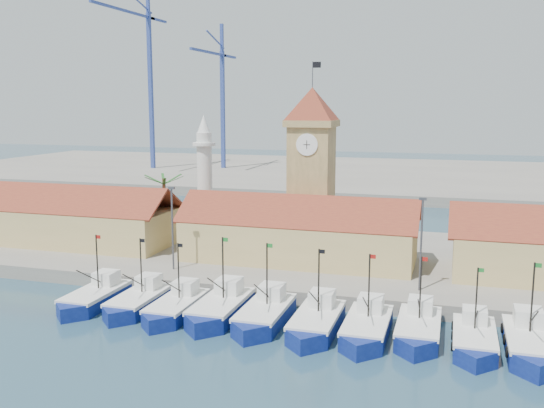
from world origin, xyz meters
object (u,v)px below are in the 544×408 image
(boat_0, at_px, (94,299))
(boat_5, at_px, (316,324))
(minaret, at_px, (205,176))
(clock_tower, at_px, (312,164))

(boat_0, height_order, boat_5, boat_5)
(boat_0, relative_size, minaret, 0.59)
(boat_0, bearing_deg, boat_5, -1.16)
(boat_5, xyz_separation_m, clock_tower, (-6.03, 23.82, 11.19))
(boat_0, xyz_separation_m, clock_tower, (15.89, 23.37, 11.21))
(boat_0, bearing_deg, minaret, 88.00)
(boat_5, bearing_deg, minaret, 129.17)
(clock_tower, relative_size, minaret, 1.39)
(boat_5, bearing_deg, boat_0, 178.84)
(boat_0, xyz_separation_m, boat_5, (21.92, -0.44, 0.03))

